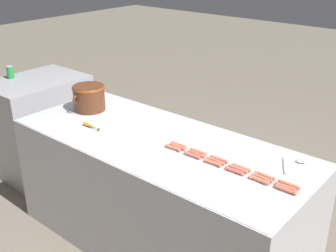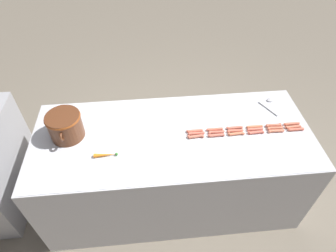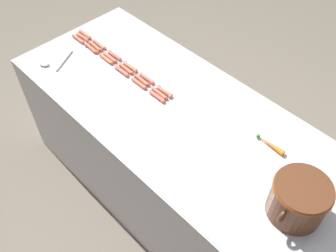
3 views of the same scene
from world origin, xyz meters
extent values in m
plane|color=#756B5B|center=(0.00, 0.00, 0.00)|extent=(20.00, 20.00, 0.00)
cube|color=#BCBCC1|center=(0.00, 0.00, 0.46)|extent=(0.95, 2.29, 0.91)
cube|color=silver|center=(0.00, 0.00, 0.92)|extent=(0.93, 2.24, 0.00)
cylinder|color=#D7644D|center=(-0.05, -1.01, 0.93)|extent=(0.03, 0.12, 0.02)
sphere|color=#D7644D|center=(-0.05, -1.07, 0.93)|extent=(0.02, 0.02, 0.02)
sphere|color=#D7644D|center=(-0.05, -0.95, 0.93)|extent=(0.02, 0.02, 0.02)
cylinder|color=#D57255|center=(-0.05, -0.84, 0.93)|extent=(0.03, 0.12, 0.02)
sphere|color=#D57255|center=(-0.05, -0.90, 0.93)|extent=(0.02, 0.02, 0.02)
sphere|color=#D57255|center=(-0.06, -0.78, 0.93)|extent=(0.02, 0.02, 0.02)
cylinder|color=#D76451|center=(-0.05, -0.67, 0.93)|extent=(0.03, 0.12, 0.02)
sphere|color=#D76451|center=(-0.06, -0.73, 0.93)|extent=(0.02, 0.02, 0.02)
sphere|color=#D76451|center=(-0.05, -0.61, 0.93)|extent=(0.02, 0.02, 0.02)
cylinder|color=#D6714F|center=(-0.05, -0.51, 0.93)|extent=(0.03, 0.12, 0.02)
sphere|color=#D6714F|center=(-0.06, -0.57, 0.93)|extent=(0.02, 0.02, 0.02)
sphere|color=#D6714F|center=(-0.05, -0.45, 0.93)|extent=(0.02, 0.02, 0.02)
cylinder|color=#CC6552|center=(-0.05, -0.34, 0.93)|extent=(0.03, 0.12, 0.02)
sphere|color=#CC6552|center=(-0.06, -0.40, 0.93)|extent=(0.02, 0.02, 0.02)
sphere|color=#CC6552|center=(-0.05, -0.29, 0.93)|extent=(0.02, 0.02, 0.02)
cylinder|color=#CB6D55|center=(-0.05, -0.18, 0.93)|extent=(0.03, 0.12, 0.02)
sphere|color=#CB6D55|center=(-0.06, -0.24, 0.93)|extent=(0.02, 0.02, 0.02)
sphere|color=#CB6D55|center=(-0.05, -0.12, 0.93)|extent=(0.02, 0.02, 0.02)
cylinder|color=#D16E51|center=(-0.02, -1.00, 0.93)|extent=(0.03, 0.12, 0.02)
sphere|color=#D16E51|center=(-0.03, -1.06, 0.93)|extent=(0.02, 0.02, 0.02)
sphere|color=#D16E51|center=(-0.02, -0.94, 0.93)|extent=(0.02, 0.02, 0.02)
cylinder|color=#CE6C51|center=(-0.02, -0.85, 0.93)|extent=(0.03, 0.12, 0.02)
sphere|color=#CE6C51|center=(-0.02, -0.90, 0.93)|extent=(0.02, 0.02, 0.02)
sphere|color=#CE6C51|center=(-0.02, -0.79, 0.93)|extent=(0.02, 0.02, 0.02)
cylinder|color=#D36955|center=(-0.02, -0.68, 0.93)|extent=(0.03, 0.12, 0.02)
sphere|color=#D36955|center=(-0.02, -0.73, 0.93)|extent=(0.02, 0.02, 0.02)
sphere|color=#D36955|center=(-0.02, -0.62, 0.93)|extent=(0.02, 0.02, 0.02)
cylinder|color=#D46852|center=(-0.02, -0.51, 0.93)|extent=(0.03, 0.12, 0.02)
sphere|color=#D46852|center=(-0.02, -0.57, 0.93)|extent=(0.02, 0.02, 0.02)
sphere|color=#D46852|center=(-0.02, -0.45, 0.93)|extent=(0.02, 0.02, 0.02)
cylinder|color=#CA6752|center=(-0.02, -0.35, 0.93)|extent=(0.03, 0.12, 0.02)
sphere|color=#CA6752|center=(-0.02, -0.41, 0.93)|extent=(0.02, 0.02, 0.02)
sphere|color=#CA6752|center=(-0.02, -0.30, 0.93)|extent=(0.02, 0.02, 0.02)
cylinder|color=#CF6551|center=(-0.02, -0.19, 0.93)|extent=(0.03, 0.12, 0.02)
sphere|color=#CF6551|center=(-0.02, -0.25, 0.93)|extent=(0.02, 0.02, 0.02)
sphere|color=#CF6551|center=(-0.02, -0.13, 0.93)|extent=(0.02, 0.02, 0.02)
cylinder|color=#D66C51|center=(0.01, -1.00, 0.93)|extent=(0.02, 0.12, 0.02)
sphere|color=#D66C51|center=(0.01, -1.06, 0.93)|extent=(0.02, 0.02, 0.02)
sphere|color=#D66C51|center=(0.01, -0.94, 0.93)|extent=(0.02, 0.02, 0.02)
cylinder|color=#CC674E|center=(0.01, -0.84, 0.93)|extent=(0.03, 0.12, 0.02)
sphere|color=#CC674E|center=(0.02, -0.90, 0.93)|extent=(0.02, 0.02, 0.02)
sphere|color=#CC674E|center=(0.01, -0.79, 0.93)|extent=(0.02, 0.02, 0.02)
cylinder|color=#CE724C|center=(0.01, -0.68, 0.93)|extent=(0.03, 0.12, 0.02)
sphere|color=#CE724C|center=(0.01, -0.74, 0.93)|extent=(0.02, 0.02, 0.02)
sphere|color=#CE724C|center=(0.01, -0.62, 0.93)|extent=(0.02, 0.02, 0.02)
cylinder|color=#CB6852|center=(0.01, -0.51, 0.93)|extent=(0.03, 0.12, 0.02)
sphere|color=#CB6852|center=(0.01, -0.57, 0.93)|extent=(0.02, 0.02, 0.02)
sphere|color=#CB6852|center=(0.02, -0.46, 0.93)|extent=(0.02, 0.02, 0.02)
cylinder|color=#D7684F|center=(0.01, -0.35, 0.93)|extent=(0.02, 0.12, 0.02)
sphere|color=#D7684F|center=(0.01, -0.40, 0.93)|extent=(0.02, 0.02, 0.02)
sphere|color=#D7684F|center=(0.01, -0.29, 0.93)|extent=(0.02, 0.02, 0.02)
cylinder|color=#D56A53|center=(0.01, -0.18, 0.93)|extent=(0.03, 0.12, 0.02)
sphere|color=#D56A53|center=(0.01, -0.24, 0.93)|extent=(0.02, 0.02, 0.02)
sphere|color=#D56A53|center=(0.01, -0.12, 0.93)|extent=(0.02, 0.02, 0.02)
cylinder|color=#562D19|center=(0.07, 0.84, 1.02)|extent=(0.26, 0.26, 0.21)
torus|color=brown|center=(0.07, 0.84, 1.12)|extent=(0.27, 0.27, 0.03)
torus|color=#562D19|center=(-0.06, 0.84, 1.05)|extent=(0.08, 0.02, 0.08)
torus|color=#562D19|center=(0.20, 0.84, 1.05)|extent=(0.08, 0.02, 0.08)
cylinder|color=#B7B7BC|center=(0.22, -0.87, 0.92)|extent=(0.20, 0.11, 0.01)
ellipsoid|color=#B7B7BC|center=(0.34, -0.93, 0.93)|extent=(0.08, 0.09, 0.02)
cone|color=orange|center=(-0.18, 0.53, 0.93)|extent=(0.03, 0.17, 0.03)
sphere|color=#387F2D|center=(-0.18, 0.45, 0.93)|extent=(0.02, 0.02, 0.02)
camera|label=1|loc=(-2.06, -1.83, 2.23)|focal=45.09mm
camera|label=2|loc=(-1.56, 0.19, 2.61)|focal=30.39mm
camera|label=3|loc=(1.12, 1.06, 2.56)|focal=40.45mm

